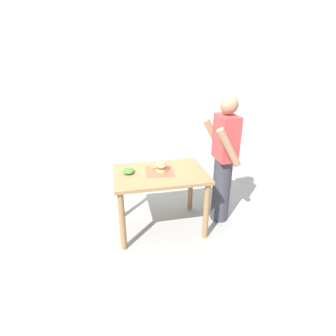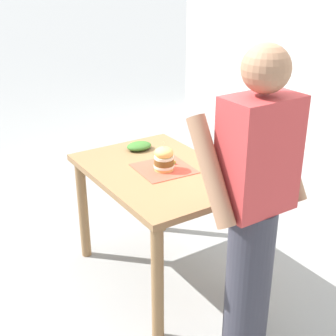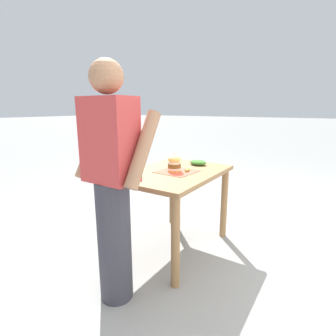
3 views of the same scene
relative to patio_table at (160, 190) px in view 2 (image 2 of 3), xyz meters
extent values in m
plane|color=gray|center=(0.00, 0.00, -0.66)|extent=(80.00, 80.00, 0.00)
cube|color=olive|center=(0.00, 0.00, 0.12)|extent=(0.78, 1.13, 0.04)
cylinder|color=olive|center=(-0.33, -0.50, -0.28)|extent=(0.07, 0.07, 0.76)
cylinder|color=olive|center=(0.33, -0.50, -0.28)|extent=(0.07, 0.07, 0.76)
cylinder|color=olive|center=(-0.33, 0.50, -0.28)|extent=(0.07, 0.07, 0.76)
cylinder|color=olive|center=(0.33, 0.50, -0.28)|extent=(0.07, 0.07, 0.76)
cube|color=#D64C38|center=(-0.03, 0.00, 0.14)|extent=(0.36, 0.36, 0.00)
cylinder|color=#E5B25B|center=(-0.02, 0.02, 0.15)|extent=(0.12, 0.12, 0.02)
cylinder|color=silver|center=(-0.02, 0.02, 0.17)|extent=(0.13, 0.13, 0.02)
cylinder|color=brown|center=(-0.02, 0.02, 0.20)|extent=(0.12, 0.12, 0.04)
cylinder|color=silver|center=(-0.02, 0.02, 0.23)|extent=(0.12, 0.12, 0.02)
ellipsoid|color=#E5B25B|center=(-0.02, 0.02, 0.26)|extent=(0.12, 0.12, 0.07)
cylinder|color=#D1B77F|center=(-0.02, 0.02, 0.30)|extent=(0.00, 0.00, 0.05)
cylinder|color=#8EA83D|center=(-0.12, -0.05, 0.15)|extent=(0.03, 0.08, 0.02)
ellipsoid|color=#386B28|center=(-0.07, -0.38, 0.16)|extent=(0.18, 0.14, 0.05)
cylinder|color=#33333D|center=(-0.02, 0.84, -0.21)|extent=(0.24, 0.24, 0.90)
cube|color=#B73838|center=(-0.02, 0.84, 0.52)|extent=(0.36, 0.22, 0.56)
sphere|color=#9E7051|center=(-0.02, 0.84, 0.92)|extent=(0.22, 0.22, 0.22)
cylinder|color=#9E7051|center=(-0.25, 0.78, 0.47)|extent=(0.09, 0.34, 0.50)
cylinder|color=#9E7051|center=(0.21, 0.78, 0.47)|extent=(0.09, 0.34, 0.50)
camera|label=1|loc=(2.87, -0.52, 1.47)|focal=28.00mm
camera|label=2|loc=(1.42, 2.29, 1.33)|focal=50.00mm
camera|label=3|loc=(-1.28, 2.07, 0.73)|focal=28.00mm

